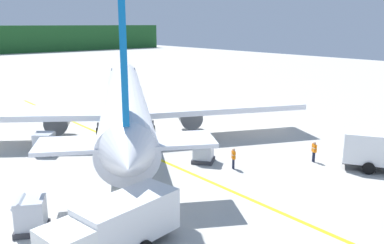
% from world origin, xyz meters
% --- Properties ---
extents(airliner_foreground, '(32.05, 37.81, 11.90)m').
position_xyz_m(airliner_foreground, '(19.48, 15.98, 3.39)').
color(airliner_foreground, white).
rests_on(airliner_foreground, ground).
extents(service_truck_baggage, '(4.66, 5.79, 2.85)m').
position_xyz_m(service_truck_baggage, '(29.04, -4.74, 1.57)').
color(service_truck_baggage, white).
rests_on(service_truck_baggage, ground).
extents(service_truck_catering, '(7.04, 3.28, 2.69)m').
position_xyz_m(service_truck_catering, '(8.03, -2.49, 1.53)').
color(service_truck_catering, white).
rests_on(service_truck_catering, ground).
extents(cargo_container_near, '(2.30, 2.30, 2.04)m').
position_xyz_m(cargo_container_near, '(20.12, 5.08, 0.97)').
color(cargo_container_near, '#333338').
rests_on(cargo_container_near, ground).
extents(cargo_container_mid, '(2.23, 2.23, 1.95)m').
position_xyz_m(cargo_container_mid, '(5.82, 2.46, 0.92)').
color(cargo_container_mid, '#333338').
rests_on(cargo_container_mid, ground).
extents(cargo_container_far, '(2.35, 2.35, 1.92)m').
position_xyz_m(cargo_container_far, '(11.17, 15.16, 0.91)').
color(cargo_container_far, '#333338').
rests_on(cargo_container_far, ground).
extents(crew_marshaller, '(0.41, 0.57, 1.68)m').
position_xyz_m(crew_marshaller, '(26.90, -0.48, 0.99)').
color(crew_marshaller, '#191E33').
rests_on(crew_marshaller, ground).
extents(crew_loader_right, '(0.63, 0.23, 1.68)m').
position_xyz_m(crew_loader_right, '(12.35, 3.82, 0.99)').
color(crew_loader_right, '#191E33').
rests_on(crew_loader_right, ground).
extents(crew_supervisor, '(0.43, 0.56, 1.62)m').
position_xyz_m(crew_supervisor, '(20.86, 2.46, 0.95)').
color(crew_supervisor, '#191E33').
rests_on(crew_supervisor, ground).
extents(apron_guide_line, '(0.30, 60.00, 0.01)m').
position_xyz_m(apron_guide_line, '(17.75, 11.47, 0.01)').
color(apron_guide_line, yellow).
rests_on(apron_guide_line, ground).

